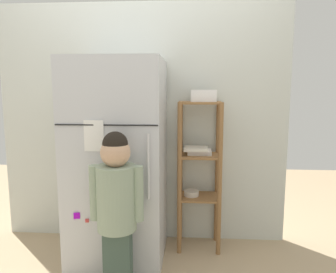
{
  "coord_description": "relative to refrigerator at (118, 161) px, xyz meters",
  "views": [
    {
      "loc": [
        0.42,
        -2.39,
        1.33
      ],
      "look_at": [
        0.25,
        0.02,
        0.98
      ],
      "focal_mm": 34.21,
      "sensor_mm": 36.0,
      "label": 1
    }
  ],
  "objects": [
    {
      "name": "child_standing",
      "position": [
        0.09,
        -0.47,
        -0.13
      ],
      "size": [
        0.35,
        0.26,
        1.08
      ],
      "color": "#3D5147",
      "rests_on": "ground"
    },
    {
      "name": "refrigerator",
      "position": [
        0.0,
        0.0,
        0.0
      ],
      "size": [
        0.71,
        0.71,
        1.56
      ],
      "color": "silver",
      "rests_on": "ground"
    },
    {
      "name": "fruit_bin",
      "position": [
        0.67,
        0.21,
        0.49
      ],
      "size": [
        0.2,
        0.18,
        0.09
      ],
      "color": "white",
      "rests_on": "pantry_shelf_unit"
    },
    {
      "name": "ground_plane",
      "position": [
        0.13,
        -0.02,
        -0.78
      ],
      "size": [
        6.0,
        6.0,
        0.0
      ],
      "primitive_type": "plane",
      "color": "tan"
    },
    {
      "name": "pantry_shelf_unit",
      "position": [
        0.63,
        0.2,
        -0.07
      ],
      "size": [
        0.36,
        0.28,
        1.24
      ],
      "color": "olive",
      "rests_on": "ground"
    },
    {
      "name": "kitchen_wall_back",
      "position": [
        0.13,
        0.37,
        0.25
      ],
      "size": [
        2.51,
        0.03,
        2.06
      ],
      "primitive_type": "cube",
      "color": "silver",
      "rests_on": "ground"
    }
  ]
}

